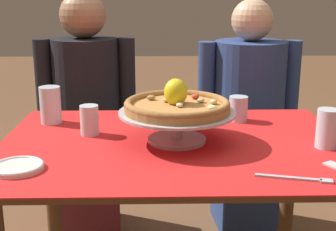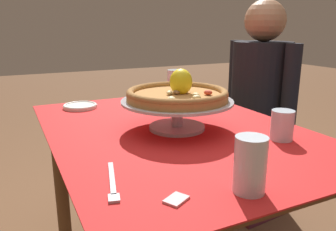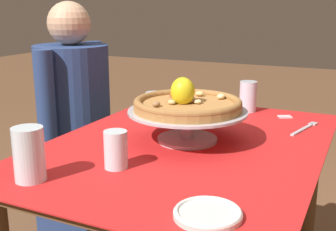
{
  "view_description": "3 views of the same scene",
  "coord_description": "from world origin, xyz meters",
  "px_view_note": "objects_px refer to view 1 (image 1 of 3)",
  "views": [
    {
      "loc": [
        -0.05,
        -1.44,
        1.2
      ],
      "look_at": [
        -0.02,
        0.09,
        0.78
      ],
      "focal_mm": 49.67,
      "sensor_mm": 36.0,
      "label": 1
    },
    {
      "loc": [
        1.0,
        -0.51,
        1.06
      ],
      "look_at": [
        -0.03,
        -0.01,
        0.76
      ],
      "focal_mm": 35.98,
      "sensor_mm": 36.0,
      "label": 2
    },
    {
      "loc": [
        -1.2,
        -0.5,
        1.14
      ],
      "look_at": [
        0.03,
        0.09,
        0.79
      ],
      "focal_mm": 45.81,
      "sensor_mm": 36.0,
      "label": 3
    }
  ],
  "objects_px": {
    "side_plate": "(18,167)",
    "dinner_fork": "(298,179)",
    "water_glass_back_left": "(51,107)",
    "diner_right": "(247,122)",
    "water_glass_side_right": "(327,131)",
    "water_glass_back_right": "(238,110)",
    "pizza": "(177,104)",
    "pizza_stand": "(177,121)",
    "sugar_packet": "(333,165)",
    "water_glass_side_left": "(90,122)",
    "diner_left": "(88,125)"
  },
  "relations": [
    {
      "from": "water_glass_side_left",
      "to": "diner_left",
      "type": "height_order",
      "value": "diner_left"
    },
    {
      "from": "pizza",
      "to": "water_glass_side_left",
      "type": "xyz_separation_m",
      "value": [
        -0.3,
        0.08,
        -0.08
      ]
    },
    {
      "from": "pizza_stand",
      "to": "diner_right",
      "type": "bearing_deg",
      "value": 63.01
    },
    {
      "from": "water_glass_side_right",
      "to": "dinner_fork",
      "type": "distance_m",
      "value": 0.31
    },
    {
      "from": "pizza_stand",
      "to": "sugar_packet",
      "type": "xyz_separation_m",
      "value": [
        0.44,
        -0.23,
        -0.07
      ]
    },
    {
      "from": "pizza_stand",
      "to": "water_glass_back_left",
      "type": "relative_size",
      "value": 2.77
    },
    {
      "from": "dinner_fork",
      "to": "diner_left",
      "type": "relative_size",
      "value": 0.17
    },
    {
      "from": "pizza",
      "to": "diner_right",
      "type": "relative_size",
      "value": 0.3
    },
    {
      "from": "pizza_stand",
      "to": "water_glass_side_right",
      "type": "height_order",
      "value": "water_glass_side_right"
    },
    {
      "from": "water_glass_back_left",
      "to": "diner_right",
      "type": "distance_m",
      "value": 1.01
    },
    {
      "from": "pizza_stand",
      "to": "sugar_packet",
      "type": "distance_m",
      "value": 0.5
    },
    {
      "from": "side_plate",
      "to": "sugar_packet",
      "type": "relative_size",
      "value": 2.87
    },
    {
      "from": "diner_left",
      "to": "diner_right",
      "type": "distance_m",
      "value": 0.78
    },
    {
      "from": "water_glass_side_left",
      "to": "sugar_packet",
      "type": "height_order",
      "value": "water_glass_side_left"
    },
    {
      "from": "water_glass_back_right",
      "to": "diner_left",
      "type": "bearing_deg",
      "value": 143.83
    },
    {
      "from": "pizza",
      "to": "diner_left",
      "type": "relative_size",
      "value": 0.29
    },
    {
      "from": "pizza",
      "to": "water_glass_back_left",
      "type": "relative_size",
      "value": 2.49
    },
    {
      "from": "water_glass_back_right",
      "to": "water_glass_side_right",
      "type": "height_order",
      "value": "water_glass_side_right"
    },
    {
      "from": "water_glass_back_left",
      "to": "diner_right",
      "type": "height_order",
      "value": "diner_right"
    },
    {
      "from": "pizza",
      "to": "water_glass_side_right",
      "type": "xyz_separation_m",
      "value": [
        0.47,
        -0.07,
        -0.07
      ]
    },
    {
      "from": "pizza_stand",
      "to": "diner_left",
      "type": "relative_size",
      "value": 0.32
    },
    {
      "from": "pizza_stand",
      "to": "water_glass_back_left",
      "type": "xyz_separation_m",
      "value": [
        -0.46,
        0.23,
        -0.01
      ]
    },
    {
      "from": "water_glass_side_right",
      "to": "side_plate",
      "type": "distance_m",
      "value": 0.94
    },
    {
      "from": "water_glass_back_left",
      "to": "sugar_packet",
      "type": "distance_m",
      "value": 1.01
    },
    {
      "from": "water_glass_side_left",
      "to": "water_glass_side_right",
      "type": "height_order",
      "value": "water_glass_side_right"
    },
    {
      "from": "water_glass_side_left",
      "to": "diner_left",
      "type": "distance_m",
      "value": 0.67
    },
    {
      "from": "water_glass_back_left",
      "to": "pizza_stand",
      "type": "bearing_deg",
      "value": -26.43
    },
    {
      "from": "pizza_stand",
      "to": "diner_left",
      "type": "distance_m",
      "value": 0.85
    },
    {
      "from": "pizza",
      "to": "dinner_fork",
      "type": "xyz_separation_m",
      "value": [
        0.31,
        -0.32,
        -0.12
      ]
    },
    {
      "from": "side_plate",
      "to": "diner_left",
      "type": "distance_m",
      "value": 0.97
    },
    {
      "from": "water_glass_side_right",
      "to": "water_glass_back_left",
      "type": "bearing_deg",
      "value": 162.22
    },
    {
      "from": "water_glass_back_left",
      "to": "water_glass_side_right",
      "type": "relative_size",
      "value": 1.1
    },
    {
      "from": "pizza",
      "to": "dinner_fork",
      "type": "height_order",
      "value": "pizza"
    },
    {
      "from": "pizza",
      "to": "sugar_packet",
      "type": "bearing_deg",
      "value": -27.73
    },
    {
      "from": "water_glass_back_right",
      "to": "diner_right",
      "type": "height_order",
      "value": "diner_right"
    },
    {
      "from": "dinner_fork",
      "to": "diner_right",
      "type": "distance_m",
      "value": 1.08
    },
    {
      "from": "pizza_stand",
      "to": "pizza",
      "type": "height_order",
      "value": "pizza"
    },
    {
      "from": "water_glass_side_right",
      "to": "diner_right",
      "type": "xyz_separation_m",
      "value": [
        -0.09,
        0.82,
        -0.21
      ]
    },
    {
      "from": "pizza",
      "to": "water_glass_side_left",
      "type": "relative_size",
      "value": 3.34
    },
    {
      "from": "side_plate",
      "to": "diner_right",
      "type": "distance_m",
      "value": 1.3
    },
    {
      "from": "water_glass_back_left",
      "to": "side_plate",
      "type": "distance_m",
      "value": 0.47
    },
    {
      "from": "side_plate",
      "to": "dinner_fork",
      "type": "distance_m",
      "value": 0.76
    },
    {
      "from": "pizza",
      "to": "water_glass_back_right",
      "type": "bearing_deg",
      "value": 44.92
    },
    {
      "from": "pizza",
      "to": "water_glass_side_left",
      "type": "bearing_deg",
      "value": 164.88
    },
    {
      "from": "pizza_stand",
      "to": "sugar_packet",
      "type": "bearing_deg",
      "value": -27.56
    },
    {
      "from": "sugar_packet",
      "to": "water_glass_back_left",
      "type": "bearing_deg",
      "value": 153.02
    },
    {
      "from": "pizza_stand",
      "to": "pizza",
      "type": "xyz_separation_m",
      "value": [
        0.0,
        0.0,
        0.05
      ]
    },
    {
      "from": "pizza",
      "to": "diner_left",
      "type": "xyz_separation_m",
      "value": [
        -0.4,
        0.71,
        -0.28
      ]
    },
    {
      "from": "water_glass_back_right",
      "to": "pizza",
      "type": "bearing_deg",
      "value": -135.08
    },
    {
      "from": "pizza_stand",
      "to": "diner_right",
      "type": "relative_size",
      "value": 0.33
    }
  ]
}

